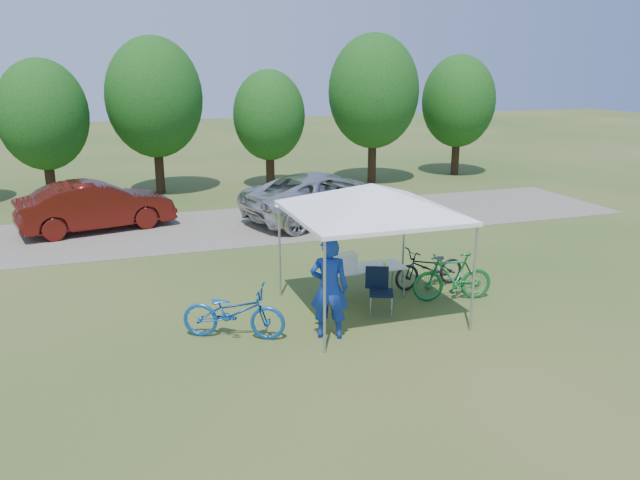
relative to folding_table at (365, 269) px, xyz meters
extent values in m
plane|color=#2D5119|center=(-0.24, -0.84, -0.67)|extent=(100.00, 100.00, 0.00)
cube|color=gray|center=(-0.24, 7.16, -0.66)|extent=(24.00, 5.00, 0.02)
cylinder|color=#A5A5AA|center=(-1.74, -2.34, 0.38)|extent=(0.05, 0.05, 2.10)
cylinder|color=#A5A5AA|center=(1.26, -2.34, 0.38)|extent=(0.05, 0.05, 2.10)
cylinder|color=#A5A5AA|center=(-1.74, 0.66, 0.38)|extent=(0.05, 0.05, 2.10)
cylinder|color=#A5A5AA|center=(1.26, 0.66, 0.38)|extent=(0.05, 0.05, 2.10)
cube|color=white|center=(-0.24, -0.84, 1.47)|extent=(3.15, 3.15, 0.08)
pyramid|color=white|center=(-0.24, -0.84, 2.06)|extent=(4.53, 4.53, 0.55)
cylinder|color=#382314|center=(-7.24, 12.86, 0.20)|extent=(0.36, 0.36, 1.75)
ellipsoid|color=#144711|center=(-7.24, 12.86, 2.58)|extent=(3.20, 3.20, 4.00)
cylinder|color=#382314|center=(-3.24, 13.46, 0.34)|extent=(0.36, 0.36, 2.03)
ellipsoid|color=#144711|center=(-3.24, 13.46, 3.10)|extent=(3.71, 3.71, 4.64)
cylinder|color=#382314|center=(1.26, 13.26, 0.13)|extent=(0.36, 0.36, 1.61)
ellipsoid|color=#144711|center=(1.26, 13.26, 2.32)|extent=(2.94, 2.94, 3.68)
cylinder|color=#382314|center=(5.76, 12.96, 0.38)|extent=(0.36, 0.36, 2.10)
ellipsoid|color=#144711|center=(5.76, 12.96, 3.23)|extent=(3.84, 3.84, 4.80)
cylinder|color=#382314|center=(10.26, 13.56, 0.24)|extent=(0.36, 0.36, 1.82)
ellipsoid|color=#144711|center=(10.26, 13.56, 2.71)|extent=(3.33, 3.33, 4.16)
cube|color=white|center=(0.00, 0.00, 0.02)|extent=(1.74, 0.73, 0.04)
cylinder|color=#A5A5AA|center=(-0.82, -0.31, -0.33)|extent=(0.04, 0.04, 0.68)
cylinder|color=#A5A5AA|center=(0.82, -0.31, -0.33)|extent=(0.04, 0.04, 0.68)
cylinder|color=#A5A5AA|center=(-0.82, 0.31, -0.33)|extent=(0.04, 0.04, 0.68)
cylinder|color=#A5A5AA|center=(0.82, 0.31, -0.33)|extent=(0.04, 0.04, 0.68)
cube|color=black|center=(-0.03, -0.96, -0.22)|extent=(0.63, 0.63, 0.04)
cube|color=black|center=(-0.03, -0.73, 0.04)|extent=(0.46, 0.23, 0.48)
cylinder|color=#A5A5AA|center=(-0.24, -1.18, -0.46)|extent=(0.02, 0.02, 0.43)
cylinder|color=#A5A5AA|center=(0.19, -1.18, -0.46)|extent=(0.02, 0.02, 0.43)
cylinder|color=#A5A5AA|center=(-0.24, -0.75, -0.46)|extent=(0.02, 0.02, 0.43)
cylinder|color=#A5A5AA|center=(0.19, -0.75, -0.46)|extent=(0.02, 0.02, 0.43)
cube|color=white|center=(-0.47, 0.00, 0.20)|extent=(0.46, 0.31, 0.31)
cube|color=white|center=(-0.47, 0.00, 0.37)|extent=(0.48, 0.33, 0.04)
cylinder|color=#D9F138|center=(0.45, -0.05, 0.07)|extent=(0.08, 0.08, 0.06)
imported|color=#1435A3|center=(-1.44, -1.71, 0.31)|extent=(0.84, 0.70, 1.97)
imported|color=#1354A9|center=(-3.14, -1.17, -0.16)|extent=(2.06, 1.45, 1.03)
imported|color=#186E30|center=(1.76, -0.75, -0.14)|extent=(1.83, 0.80, 1.07)
imported|color=black|center=(1.69, 0.14, -0.20)|extent=(1.85, 0.79, 0.95)
imported|color=silver|center=(1.57, 7.07, 0.13)|extent=(6.15, 4.09, 1.57)
imported|color=#56140E|center=(-5.62, 8.08, 0.11)|extent=(4.86, 2.63, 1.52)
camera|label=1|loc=(-5.10, -11.99, 4.30)|focal=35.00mm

